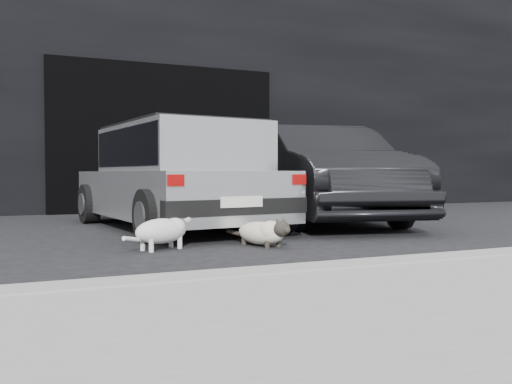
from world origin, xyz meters
name	(u,v)px	position (x,y,z in m)	size (l,w,h in m)	color
ground	(165,239)	(0.00, 0.00, 0.00)	(80.00, 80.00, 0.00)	black
building_facade	(142,87)	(1.00, 6.00, 2.50)	(34.00, 4.00, 5.00)	black
garage_opening	(166,138)	(1.00, 3.99, 1.30)	(4.00, 0.10, 2.60)	black
curb	(408,267)	(1.00, -2.60, 0.06)	(18.00, 0.25, 0.12)	gray
silver_hatchback	(177,172)	(0.39, 1.00, 0.70)	(2.06, 3.63, 1.28)	#B5B8BA
second_car	(320,173)	(2.50, 1.15, 0.68)	(1.44, 4.13, 1.36)	black
cat_siamese	(264,233)	(0.72, -0.90, 0.13)	(0.44, 0.78, 0.28)	beige
cat_white	(165,230)	(-0.17, -0.72, 0.18)	(0.72, 0.44, 0.36)	silver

